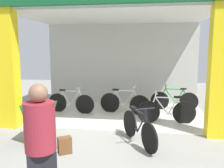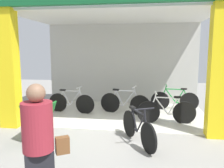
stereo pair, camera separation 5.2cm
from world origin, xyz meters
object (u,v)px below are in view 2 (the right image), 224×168
Objects in this scene: bicycle_inside_3 at (175,100)px; pedestrian_0 at (39,149)px; bicycle_inside_0 at (71,102)px; bicycle_inside_1 at (167,111)px; bicycle_parked_0 at (138,129)px; sandwich_board_sign at (40,122)px; bicycle_inside_2 at (125,103)px.

pedestrian_0 is (-2.34, -5.77, 0.55)m from bicycle_inside_3.
bicycle_inside_1 is at bearing -13.08° from bicycle_inside_0.
bicycle_inside_1 is 4.61m from pedestrian_0.
sandwich_board_sign is (-2.27, -0.22, 0.11)m from bicycle_parked_0.
bicycle_inside_2 is 3.21m from sandwich_board_sign.
bicycle_inside_0 is 3.24m from bicycle_inside_1.
pedestrian_0 reaches higher than sandwich_board_sign.
bicycle_inside_3 is 4.90m from sandwich_board_sign.
pedestrian_0 is at bearing -63.86° from sandwich_board_sign.
bicycle_inside_2 reaches higher than bicycle_inside_1.
bicycle_inside_0 is 0.99× the size of bicycle_inside_3.
bicycle_inside_0 is at bearing -166.17° from bicycle_inside_3.
bicycle_inside_2 is 1.14× the size of bicycle_parked_0.
sandwich_board_sign is (0.10, -2.58, 0.11)m from bicycle_inside_0.
bicycle_inside_2 is 0.98× the size of pedestrian_0.
bicycle_inside_1 is 1.00× the size of bicycle_inside_2.
pedestrian_0 is (-1.92, -4.16, 0.54)m from bicycle_inside_1.
bicycle_parked_0 is at bearing -44.76° from bicycle_inside_0.
sandwich_board_sign is at bearing -122.86° from bicycle_inside_2.
bicycle_inside_2 reaches higher than sandwich_board_sign.
bicycle_inside_2 is at bearing -156.29° from bicycle_inside_3.
bicycle_parked_0 is 2.29m from sandwich_board_sign.
bicycle_inside_0 is at bearing 92.19° from sandwich_board_sign.
bicycle_inside_3 is at bearing 13.83° from bicycle_inside_0.
pedestrian_0 reaches higher than bicycle_parked_0.
bicycle_inside_0 is 1.84m from bicycle_inside_2.
bicycle_inside_3 is at bearing 44.84° from sandwich_board_sign.
bicycle_inside_3 is 6.25m from pedestrian_0.
bicycle_parked_0 is (0.53, -2.47, -0.02)m from bicycle_inside_2.
bicycle_inside_2 reaches higher than bicycle_parked_0.
pedestrian_0 is at bearing -114.76° from bicycle_inside_1.
bicycle_inside_3 is 3.45m from bicycle_parked_0.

